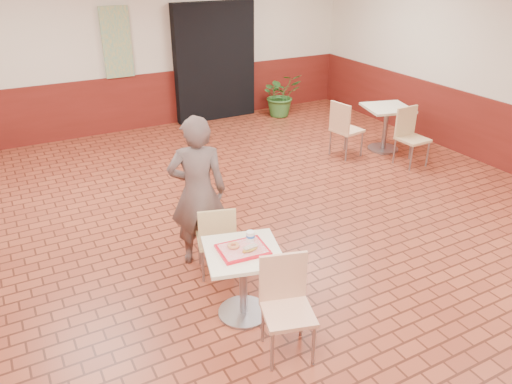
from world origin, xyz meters
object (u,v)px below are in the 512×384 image
main_table (243,272)px  chair_main_front (286,301)px  long_john_donut (250,249)px  potted_plant (281,95)px  chair_second_left (344,126)px  serving_tray (243,250)px  chair_second_front (410,133)px  customer (198,192)px  second_table (386,121)px  ring_donut (233,246)px  paper_cup (250,236)px  chair_main_back (216,237)px

main_table → chair_main_front: (0.11, -0.54, 0.02)m
long_john_donut → potted_plant: potted_plant is taller
chair_second_left → potted_plant: chair_second_left is taller
serving_tray → long_john_donut: bearing=-61.1°
chair_main_front → serving_tray: 0.60m
serving_tray → chair_second_front: bearing=27.2°
chair_main_front → chair_second_left: bearing=62.9°
customer → potted_plant: size_ratio=1.89×
customer → chair_second_front: 4.04m
long_john_donut → second_table: (3.96, 2.72, -0.24)m
serving_tray → chair_second_front: chair_second_front is taller
chair_main_front → chair_second_left: 4.51m
ring_donut → chair_second_front: size_ratio=0.12×
chair_main_front → paper_cup: chair_main_front is taller
main_table → long_john_donut: (0.04, -0.07, 0.27)m
chair_main_front → chair_second_left: (3.09, 3.28, 0.02)m
second_table → chair_second_front: bearing=-97.9°
chair_main_front → chair_second_left: size_ratio=0.95×
customer → long_john_donut: size_ratio=10.61×
main_table → potted_plant: 6.17m
ring_donut → potted_plant: potted_plant is taller
chair_main_back → potted_plant: (3.40, 4.43, -0.02)m
chair_main_back → paper_cup: bearing=112.9°
customer → long_john_donut: bearing=111.2°
chair_main_back → serving_tray: (-0.05, -0.68, 0.25)m
main_table → chair_main_back: 0.68m
chair_main_front → long_john_donut: bearing=115.4°
chair_main_back → potted_plant: size_ratio=0.93×
customer → chair_second_left: 3.64m
chair_main_front → ring_donut: (-0.18, 0.60, 0.25)m
chair_second_left → chair_main_back: bearing=113.9°
chair_main_back → serving_tray: 0.73m
paper_cup → chair_second_left: size_ratio=0.11×
main_table → chair_main_front: chair_main_front is taller
chair_second_left → ring_donut: bearing=120.3°
customer → second_table: bearing=-138.3°
serving_tray → long_john_donut: (0.04, -0.07, 0.03)m
chair_second_front → potted_plant: size_ratio=1.03×
ring_donut → long_john_donut: 0.16m
main_table → customer: 1.08m
paper_cup → chair_second_front: size_ratio=0.11×
chair_main_back → long_john_donut: size_ratio=5.23×
chair_main_front → second_table: size_ratio=1.16×
second_table → chair_second_left: (-0.80, 0.09, 0.01)m
second_table → potted_plant: potted_plant is taller
chair_second_left → main_table: bearing=121.4°
paper_cup → potted_plant: (3.33, 5.04, -0.33)m
serving_tray → second_table: 4.80m
main_table → long_john_donut: long_john_donut is taller
long_john_donut → second_table: 4.81m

